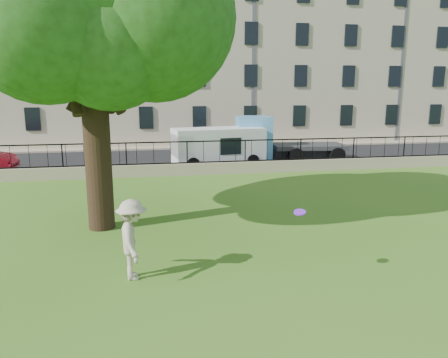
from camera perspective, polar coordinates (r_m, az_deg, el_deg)
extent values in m
plane|color=#376718|center=(10.88, 1.47, -11.86)|extent=(120.00, 120.00, 0.00)
cube|color=tan|center=(22.22, -4.80, 1.30)|extent=(50.00, 0.40, 0.60)
cube|color=black|center=(22.16, -4.82, 2.14)|extent=(50.00, 0.05, 0.06)
cube|color=black|center=(22.00, -4.87, 4.88)|extent=(50.00, 0.05, 0.06)
cube|color=black|center=(26.88, -5.76, 2.50)|extent=(60.00, 9.00, 0.01)
cube|color=tan|center=(32.00, -6.51, 4.10)|extent=(60.00, 1.40, 0.12)
cube|color=#B9B393|center=(37.46, -7.36, 15.09)|extent=(56.00, 10.00, 13.00)
cylinder|color=black|center=(13.99, -16.13, 2.55)|extent=(0.81, 0.81, 4.44)
sphere|color=#1F4512|center=(13.08, -9.22, 19.98)|extent=(4.63, 4.63, 4.63)
sphere|color=#1F4512|center=(15.02, -23.27, 19.30)|extent=(5.01, 5.01, 5.01)
imported|color=#B9AB96|center=(10.36, -11.88, -7.75)|extent=(0.79, 1.27, 1.89)
cylinder|color=#7928E2|center=(9.92, 9.87, -4.30)|extent=(0.31, 0.30, 0.12)
cube|color=white|center=(24.70, -0.74, 4.21)|extent=(5.29, 2.65, 2.13)
cube|color=#5C9ED9|center=(26.73, 8.50, 5.25)|extent=(6.55, 2.90, 2.67)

